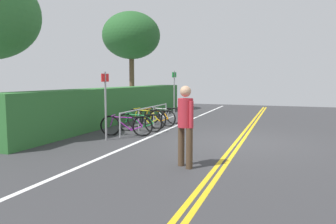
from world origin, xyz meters
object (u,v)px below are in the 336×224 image
object	(u,v)px
pedestrian	(185,121)
bicycle_2	(146,118)
bicycle_0	(126,126)
sign_post_far	(174,90)
tree_mid	(131,36)
bike_rack	(147,113)
bicycle_1	(140,122)
sign_post_near	(105,99)
bicycle_3	(157,117)
bicycle_4	(163,115)

from	to	relation	value
pedestrian	bicycle_2	bearing A→B (deg)	32.35
bicycle_0	bicycle_2	bearing A→B (deg)	2.50
sign_post_far	bicycle_0	bearing A→B (deg)	-179.57
sign_post_far	tree_mid	bearing A→B (deg)	51.72
tree_mid	bike_rack	bearing A→B (deg)	-149.24
bicycle_1	sign_post_near	world-z (taller)	sign_post_near
bike_rack	tree_mid	world-z (taller)	tree_mid
bicycle_1	bicycle_3	bearing A→B (deg)	-0.75
bicycle_1	bicycle_3	size ratio (longest dim) A/B	1.01
bike_rack	sign_post_near	xyz separation A→B (m)	(-2.62, 0.19, 0.67)
bicycle_0	tree_mid	bearing A→B (deg)	25.12
bicycle_1	sign_post_near	distance (m)	2.10
bicycle_0	pedestrian	world-z (taller)	pedestrian
sign_post_near	bicycle_1	bearing A→B (deg)	-7.67
bicycle_2	tree_mid	world-z (taller)	tree_mid
sign_post_near	sign_post_far	distance (m)	5.91
bike_rack	pedestrian	world-z (taller)	pedestrian
bike_rack	pedestrian	bearing A→B (deg)	-147.80
sign_post_near	tree_mid	distance (m)	9.93
bicycle_2	tree_mid	bearing A→B (deg)	30.62
bicycle_2	sign_post_far	size ratio (longest dim) A/B	0.78
bike_rack	bicycle_3	bearing A→B (deg)	-5.36
bicycle_0	pedestrian	distance (m)	4.27
bike_rack	bicycle_4	size ratio (longest dim) A/B	2.54
bicycle_0	sign_post_far	distance (m)	5.06
bike_rack	bicycle_0	size ratio (longest dim) A/B	2.47
pedestrian	tree_mid	bearing A→B (deg)	31.39
bicycle_0	bicycle_1	distance (m)	0.92
bicycle_0	bicycle_1	xyz separation A→B (m)	(0.92, -0.05, -0.01)
bicycle_1	pedestrian	xyz separation A→B (m)	(-3.93, -2.90, 0.67)
bicycle_3	pedestrian	xyz separation A→B (m)	(-5.53, -2.88, 0.67)
bike_rack	bicycle_1	world-z (taller)	bike_rack
bicycle_1	pedestrian	distance (m)	4.93
bicycle_0	bicycle_3	xyz separation A→B (m)	(2.51, -0.07, -0.01)
bike_rack	pedestrian	distance (m)	5.56
bicycle_3	tree_mid	size ratio (longest dim) A/B	0.30
bicycle_2	tree_mid	distance (m)	8.11
pedestrian	bicycle_3	bearing A→B (deg)	27.50
bicycle_0	bike_rack	bearing A→B (deg)	0.35
bicycle_2	bicycle_4	xyz separation A→B (m)	(1.46, -0.14, -0.03)
bicycle_1	bicycle_3	xyz separation A→B (m)	(1.59, -0.02, 0.00)
sign_post_far	tree_mid	size ratio (longest dim) A/B	0.39
bicycle_3	bike_rack	bearing A→B (deg)	174.64
bike_rack	tree_mid	distance (m)	8.09
bike_rack	sign_post_near	size ratio (longest dim) A/B	2.05
bicycle_2	tree_mid	xyz separation A→B (m)	(6.07, 3.59, 4.00)
sign_post_near	sign_post_far	xyz separation A→B (m)	(5.91, -0.17, 0.09)
bicycle_1	pedestrian	bearing A→B (deg)	-143.61
bicycle_0	sign_post_near	size ratio (longest dim) A/B	0.83
sign_post_near	bike_rack	bearing A→B (deg)	-4.22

